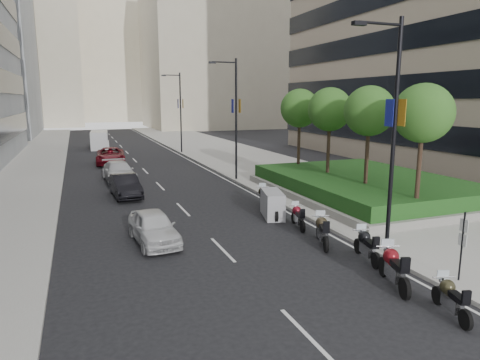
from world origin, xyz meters
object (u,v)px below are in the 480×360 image
car_c (119,172)px  delivery_van (100,141)px  lamp_post_1 (234,113)px  lamp_post_2 (179,108)px  motorcycle_0 (451,298)px  motorcycle_1 (393,268)px  motorcycle_4 (298,217)px  parking_sign (462,243)px  car_a (153,227)px  car_b (125,186)px  motorcycle_2 (367,246)px  car_d (111,156)px  motorcycle_5 (272,204)px  motorcycle_6 (262,197)px  motorcycle_3 (322,231)px  lamp_post_0 (391,127)px

car_c → delivery_van: (-0.17, 23.01, 0.28)m
car_c → lamp_post_1: bearing=-23.3°
lamp_post_2 → motorcycle_0: bearing=-91.9°
motorcycle_1 → motorcycle_4: 6.95m
motorcycle_4 → delivery_van: size_ratio=0.38×
delivery_van → parking_sign: bearing=-74.7°
car_a → car_b: bearing=86.6°
motorcycle_2 → car_d: bearing=26.9°
motorcycle_0 → motorcycle_5: size_ratio=0.80×
parking_sign → car_c: bearing=111.1°
delivery_van → motorcycle_0: bearing=-77.4°
motorcycle_2 → motorcycle_4: size_ratio=1.08×
car_c → motorcycle_4: bearing=-69.5°
motorcycle_1 → motorcycle_6: (0.28, 11.31, -0.07)m
motorcycle_1 → car_b: 18.05m
motorcycle_1 → motorcycle_3: bearing=18.1°
lamp_post_0 → car_c: (-8.20, 19.90, -4.33)m
car_a → car_d: (0.05, 24.38, 0.08)m
motorcycle_6 → car_c: car_c is taller
motorcycle_4 → car_d: bearing=27.5°
motorcycle_2 → motorcycle_4: motorcycle_2 is taller
parking_sign → motorcycle_5: bearing=103.3°
lamp_post_0 → car_b: (-8.30, 14.39, -4.36)m
car_d → lamp_post_0: bearing=-70.5°
lamp_post_1 → motorcycle_1: bearing=-94.4°
motorcycle_2 → car_c: (-7.32, 19.99, 0.15)m
parking_sign → car_a: parking_sign is taller
car_c → car_a: bearing=-93.6°
motorcycle_6 → car_c: size_ratio=0.40×
lamp_post_0 → motorcycle_5: 8.19m
motorcycle_6 → car_a: bearing=145.1°
motorcycle_0 → motorcycle_2: (0.43, 4.39, 0.06)m
motorcycle_2 → motorcycle_5: size_ratio=0.90×
motorcycle_1 → lamp_post_0: bearing=-14.4°
car_b → car_c: car_c is taller
motorcycle_4 → car_a: car_a is taller
car_a → car_b: 9.49m
delivery_van → car_a: bearing=-85.5°
lamp_post_2 → car_a: bearing=-105.1°
parking_sign → motorcycle_0: parking_sign is taller
motorcycle_2 → lamp_post_2: bearing=11.7°
motorcycle_0 → motorcycle_2: 4.42m
motorcycle_0 → lamp_post_2: bearing=15.2°
motorcycle_4 → motorcycle_6: motorcycle_6 is taller
motorcycle_6 → car_c: (-6.97, 10.92, 0.15)m
motorcycle_2 → car_a: car_a is taller
motorcycle_3 → delivery_van: bearing=30.7°
lamp_post_0 → parking_sign: size_ratio=3.60×
motorcycle_6 → car_b: bearing=77.1°
car_b → car_d: bearing=85.5°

